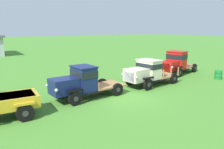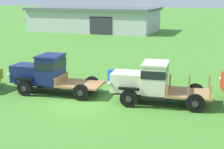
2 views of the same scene
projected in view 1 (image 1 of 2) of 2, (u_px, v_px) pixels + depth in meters
name	position (u px, v px, depth m)	size (l,w,h in m)	color
ground_plane	(122.00, 96.00, 14.86)	(240.00, 240.00, 0.00)	#47842D
vintage_truck_second_in_line	(81.00, 82.00, 14.14)	(5.33, 2.36, 2.17)	black
vintage_truck_midrow_center	(147.00, 72.00, 17.40)	(5.23, 2.59, 2.12)	black
vintage_truck_far_side	(176.00, 63.00, 21.80)	(5.60, 3.08, 2.33)	black
oil_drum_beside_row	(94.00, 78.00, 18.37)	(0.60, 0.60, 0.84)	#1951B2
oil_drum_near_fence	(218.00, 75.00, 19.81)	(0.65, 0.65, 0.83)	#1E7F33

